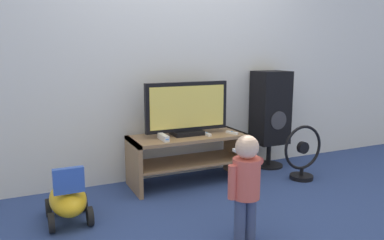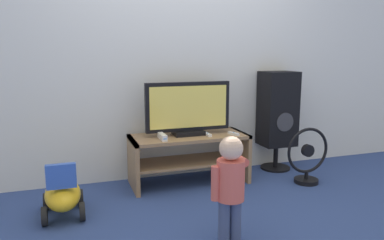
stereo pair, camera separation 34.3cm
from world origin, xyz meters
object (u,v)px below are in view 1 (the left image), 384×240
at_px(game_console, 163,137).
at_px(floor_fan, 303,155).
at_px(child, 246,179).
at_px(television, 187,109).
at_px(remote_secondary, 207,134).
at_px(speaker_tower, 270,109).
at_px(ride_on_toy, 68,199).
at_px(remote_primary, 232,133).

xyz_separation_m(game_console, floor_fan, (1.35, -0.29, -0.25)).
distance_m(child, floor_fan, 1.43).
distance_m(television, remote_secondary, 0.30).
xyz_separation_m(game_console, child, (0.18, -1.08, -0.07)).
relative_size(child, speaker_tower, 0.69).
bearing_deg(child, ride_on_toy, 143.64).
height_order(remote_primary, floor_fan, floor_fan).
relative_size(remote_primary, floor_fan, 0.25).
xyz_separation_m(remote_secondary, child, (-0.27, -1.09, -0.06)).
height_order(child, ride_on_toy, child).
bearing_deg(floor_fan, television, 159.68).
height_order(television, ride_on_toy, television).
bearing_deg(game_console, speaker_tower, 8.74).
xyz_separation_m(child, ride_on_toy, (-1.05, 0.77, -0.25)).
relative_size(television, speaker_tower, 0.78).
distance_m(child, speaker_tower, 1.72).
relative_size(television, floor_fan, 1.51).
bearing_deg(ride_on_toy, remote_secondary, 13.77).
bearing_deg(speaker_tower, game_console, -171.26).
xyz_separation_m(game_console, speaker_tower, (1.31, 0.20, 0.14)).
height_order(game_console, ride_on_toy, game_console).
bearing_deg(television, floor_fan, -20.32).
bearing_deg(floor_fan, remote_primary, 159.35).
height_order(game_console, floor_fan, floor_fan).
bearing_deg(remote_secondary, remote_primary, -11.99).
bearing_deg(game_console, child, -80.60).
bearing_deg(television, speaker_tower, 5.07).
bearing_deg(remote_secondary, child, -103.62).
bearing_deg(remote_primary, television, 160.23).
bearing_deg(floor_fan, child, -146.01).
relative_size(game_console, floor_fan, 0.36).
distance_m(remote_secondary, ride_on_toy, 1.39).
bearing_deg(remote_secondary, speaker_tower, 12.10).
bearing_deg(floor_fan, ride_on_toy, -179.49).
height_order(floor_fan, ride_on_toy, floor_fan).
bearing_deg(speaker_tower, remote_secondary, -167.90).
relative_size(floor_fan, ride_on_toy, 1.05).
bearing_deg(television, ride_on_toy, -160.13).
relative_size(television, child, 1.14).
height_order(remote_secondary, floor_fan, floor_fan).
height_order(game_console, remote_secondary, game_console).
distance_m(game_console, child, 1.10).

